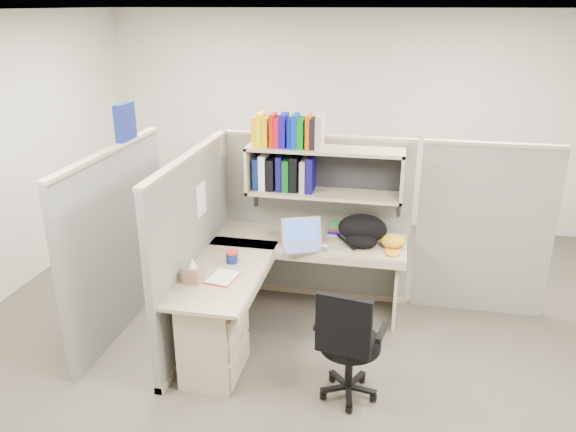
% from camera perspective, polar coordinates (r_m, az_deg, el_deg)
% --- Properties ---
extents(ground, '(6.00, 6.00, 0.00)m').
position_cam_1_polar(ground, '(4.98, 1.03, -12.68)').
color(ground, '#352F29').
rests_on(ground, ground).
extents(room_shell, '(6.00, 6.00, 6.00)m').
position_cam_1_polar(room_shell, '(4.31, 1.17, 5.60)').
color(room_shell, beige).
rests_on(room_shell, ground).
extents(cubicle, '(3.79, 1.84, 1.95)m').
position_cam_1_polar(cubicle, '(5.03, -2.07, -0.70)').
color(cubicle, '#5D5D58').
rests_on(cubicle, ground).
extents(desk, '(1.74, 1.75, 0.73)m').
position_cam_1_polar(desk, '(4.60, -4.67, -9.44)').
color(desk, tan).
rests_on(desk, ground).
extents(laptop, '(0.46, 0.46, 0.25)m').
position_cam_1_polar(laptop, '(4.89, 1.64, -1.98)').
color(laptop, '#ACACB0').
rests_on(laptop, desk).
extents(backpack, '(0.51, 0.44, 0.26)m').
position_cam_1_polar(backpack, '(5.02, 7.52, -1.50)').
color(backpack, black).
rests_on(backpack, desk).
extents(orange_cap, '(0.22, 0.25, 0.12)m').
position_cam_1_polar(orange_cap, '(5.03, 10.62, -2.53)').
color(orange_cap, orange).
rests_on(orange_cap, desk).
extents(snack_canister, '(0.10, 0.10, 0.10)m').
position_cam_1_polar(snack_canister, '(4.69, -5.72, -4.11)').
color(snack_canister, navy).
rests_on(snack_canister, desk).
extents(tissue_box, '(0.12, 0.12, 0.19)m').
position_cam_1_polar(tissue_box, '(4.40, -9.64, -5.46)').
color(tissue_box, '#997156').
rests_on(tissue_box, desk).
extents(mouse, '(0.09, 0.06, 0.03)m').
position_cam_1_polar(mouse, '(4.96, 3.78, -3.07)').
color(mouse, '#9ABCDB').
rests_on(mouse, desk).
extents(paper_cup, '(0.08, 0.08, 0.10)m').
position_cam_1_polar(paper_cup, '(5.24, 1.79, -1.26)').
color(paper_cup, silver).
rests_on(paper_cup, desk).
extents(book_stack, '(0.15, 0.21, 0.10)m').
position_cam_1_polar(book_stack, '(5.27, 4.95, -1.24)').
color(book_stack, gray).
rests_on(book_stack, desk).
extents(loose_paper, '(0.23, 0.29, 0.00)m').
position_cam_1_polar(loose_paper, '(4.48, -6.65, -6.15)').
color(loose_paper, silver).
rests_on(loose_paper, desk).
extents(task_chair, '(0.52, 0.48, 0.94)m').
position_cam_1_polar(task_chair, '(4.20, 6.10, -14.43)').
color(task_chair, black).
rests_on(task_chair, ground).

